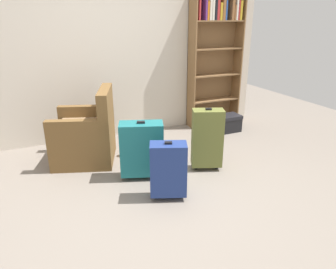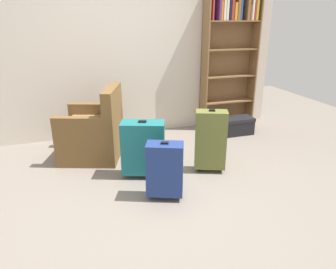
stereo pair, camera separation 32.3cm
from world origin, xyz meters
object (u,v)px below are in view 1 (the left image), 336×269
(bookshelf, at_px, (215,50))
(suitcase_navy_blue, at_px, (168,169))
(mug, at_px, (124,152))
(suitcase_olive, at_px, (207,138))
(armchair, at_px, (87,136))
(suitcase_teal, at_px, (142,149))
(storage_box, at_px, (225,123))

(bookshelf, height_order, suitcase_navy_blue, bookshelf)
(mug, distance_m, suitcase_olive, 1.13)
(mug, relative_size, suitcase_olive, 0.16)
(armchair, xyz_separation_m, suitcase_teal, (0.46, -0.70, 0.03))
(bookshelf, distance_m, suitcase_teal, 2.32)
(mug, xyz_separation_m, storage_box, (1.70, 0.25, 0.09))
(bookshelf, xyz_separation_m, storage_box, (-0.03, -0.44, -1.06))
(storage_box, xyz_separation_m, suitcase_navy_blue, (-1.58, -1.39, 0.17))
(mug, height_order, suitcase_teal, suitcase_teal)
(bookshelf, relative_size, suitcase_teal, 3.09)
(suitcase_teal, bearing_deg, storage_box, 27.96)
(storage_box, relative_size, suitcase_olive, 0.66)
(mug, bearing_deg, bookshelf, 21.92)
(armchair, bearing_deg, storage_box, 5.01)
(storage_box, xyz_separation_m, suitcase_teal, (-1.67, -0.88, 0.20))
(suitcase_olive, relative_size, suitcase_teal, 1.13)
(bookshelf, bearing_deg, storage_box, -94.41)
(suitcase_navy_blue, bearing_deg, bookshelf, 48.79)
(bookshelf, relative_size, suitcase_navy_blue, 3.40)
(armchair, relative_size, suitcase_olive, 1.21)
(suitcase_olive, relative_size, suitcase_navy_blue, 1.24)
(bookshelf, xyz_separation_m, armchair, (-2.16, -0.63, -0.88))
(armchair, height_order, suitcase_olive, armchair)
(mug, height_order, suitcase_navy_blue, suitcase_navy_blue)
(bookshelf, relative_size, storage_box, 4.16)
(suitcase_navy_blue, relative_size, suitcase_teal, 0.91)
(bookshelf, relative_size, armchair, 2.25)
(suitcase_olive, height_order, suitcase_navy_blue, suitcase_olive)
(storage_box, bearing_deg, suitcase_olive, -132.52)
(bookshelf, xyz_separation_m, suitcase_navy_blue, (-1.61, -1.84, -0.89))
(armchair, relative_size, suitcase_navy_blue, 1.51)
(storage_box, relative_size, suitcase_navy_blue, 0.82)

